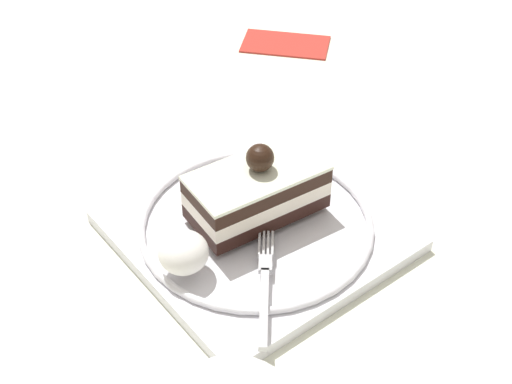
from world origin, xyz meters
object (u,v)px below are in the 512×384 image
at_px(folded_napkin, 285,43).
at_px(whipped_cream_dollop, 185,253).
at_px(dessert_plate, 256,228).
at_px(cake_slice, 255,189).
at_px(fork, 265,283).

bearing_deg(folded_napkin, whipped_cream_dollop, 117.50).
height_order(dessert_plate, whipped_cream_dollop, whipped_cream_dollop).
xyz_separation_m(dessert_plate, cake_slice, (0.01, -0.01, 0.03)).
height_order(cake_slice, folded_napkin, cake_slice).
relative_size(cake_slice, folded_napkin, 1.22).
relative_size(fork, folded_napkin, 0.95).
bearing_deg(whipped_cream_dollop, folded_napkin, -62.50).
xyz_separation_m(whipped_cream_dollop, fork, (-0.06, -0.02, -0.01)).
xyz_separation_m(whipped_cream_dollop, folded_napkin, (0.17, -0.33, -0.03)).
bearing_deg(fork, cake_slice, -44.61).
distance_m(whipped_cream_dollop, folded_napkin, 0.38).
bearing_deg(whipped_cream_dollop, fork, -155.77).
height_order(dessert_plate, folded_napkin, dessert_plate).
height_order(cake_slice, fork, cake_slice).
bearing_deg(whipped_cream_dollop, cake_slice, -87.92).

